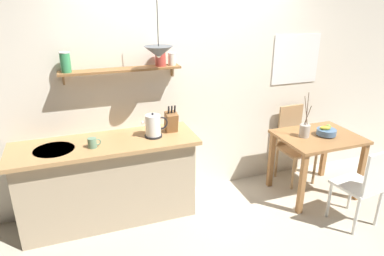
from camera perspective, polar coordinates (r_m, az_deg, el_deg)
The scene contains 13 objects.
ground_plane at distance 3.94m, azimuth 2.68°, elevation -14.09°, with size 14.00×14.00×0.00m, color #BCB29E.
back_wall at distance 4.00m, azimuth 2.19°, elevation 7.86°, with size 6.80×0.11×2.70m.
kitchen_counter at distance 3.76m, azimuth -13.56°, elevation -8.36°, with size 1.83×0.63×0.90m.
wall_shelf at distance 3.55m, azimuth -10.98°, elevation 10.15°, with size 1.20×0.20×0.32m.
dining_table at distance 4.30m, azimuth 19.88°, elevation -2.76°, with size 0.90×0.72×0.75m.
dining_chair_near at distance 3.93m, azimuth 26.46°, elevation -8.19°, with size 0.44×0.45×0.88m.
dining_chair_far at distance 4.61m, azimuth 16.32°, elevation -2.05°, with size 0.41×0.42×0.97m.
fruit_bowl at distance 4.26m, azimuth 21.20°, elevation -0.51°, with size 0.22×0.22×0.13m.
twig_vase at distance 4.13m, azimuth 18.00°, elevation -0.34°, with size 0.12×0.12×0.52m.
electric_kettle at distance 3.54m, azimuth -6.35°, elevation 0.33°, with size 0.27×0.18×0.26m.
knife_block at distance 3.66m, azimuth -3.44°, elevation 1.09°, with size 0.12×0.16×0.30m.
coffee_mug_by_sink at distance 3.43m, azimuth -16.00°, elevation -2.36°, with size 0.13×0.08×0.10m.
pendant_lamp at distance 3.39m, azimuth -5.51°, elevation 12.34°, with size 0.28×0.28×0.60m.
Camera 1 is at (-1.25, -2.96, 2.28)m, focal length 32.48 mm.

